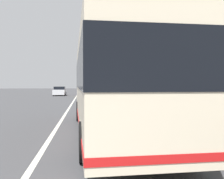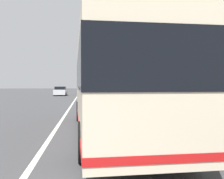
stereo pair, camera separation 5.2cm
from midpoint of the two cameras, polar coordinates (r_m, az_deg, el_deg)
name	(u,v)px [view 2 (the right image)]	position (r m, az deg, el deg)	size (l,w,h in m)	color
sidewalk_curb	(221,124)	(12.90, 23.36, -7.05)	(110.00, 3.60, 0.14)	#B2ADA3
lane_divider_line	(56,128)	(11.35, -12.24, -8.45)	(110.00, 0.16, 0.01)	silver
coach_bus	(112,82)	(9.78, 0.19, 1.65)	(11.09, 3.07, 3.49)	beige
car_oncoming	(96,93)	(33.05, -3.57, -0.86)	(4.51, 2.09, 1.44)	#2D7238
car_far_distant	(89,91)	(43.65, -5.20, -0.33)	(4.66, 2.04, 1.47)	red
car_ahead_same_lane	(90,92)	(38.54, -4.84, -0.57)	(4.13, 2.09, 1.42)	gold
car_behind_bus	(60,91)	(42.63, -11.48, -0.39)	(4.33, 1.94, 1.48)	silver
roadside_tree_mid_block	(200,40)	(14.04, 19.35, 10.56)	(3.33, 3.33, 5.89)	brown
roadside_tree_far_block	(160,48)	(23.28, 10.74, 9.20)	(3.21, 3.21, 6.80)	brown
utility_pole	(198,62)	(13.62, 18.83, 5.97)	(0.31, 0.31, 6.09)	slate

